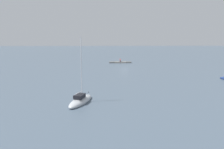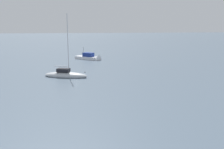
# 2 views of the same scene
# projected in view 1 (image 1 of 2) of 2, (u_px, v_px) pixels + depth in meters

# --- Properties ---
(ground_plane) EXTENTS (500.00, 500.00, 0.00)m
(ground_plane) POSITION_uv_depth(u_px,v_px,m) (124.00, 68.00, 78.98)
(ground_plane) COLOR #475666
(seawall_pier) EXTENTS (9.89, 1.54, 0.65)m
(seawall_pier) POSITION_uv_depth(u_px,v_px,m) (120.00, 62.00, 96.33)
(seawall_pier) COLOR slate
(seawall_pier) RESTS_ON ground_plane
(person_seated_maroon_left) EXTENTS (0.49, 0.66, 0.73)m
(person_seated_maroon_left) POSITION_uv_depth(u_px,v_px,m) (120.00, 61.00, 96.17)
(person_seated_maroon_left) COLOR #1E2333
(person_seated_maroon_left) RESTS_ON seawall_pier
(umbrella_open_red) EXTENTS (1.12, 1.12, 1.25)m
(umbrella_open_red) POSITION_uv_depth(u_px,v_px,m) (120.00, 59.00, 96.03)
(umbrella_open_red) COLOR black
(umbrella_open_red) RESTS_ON seawall_pier
(sailboat_grey_mid) EXTENTS (4.59, 8.07, 11.37)m
(sailboat_grey_mid) POSITION_uv_depth(u_px,v_px,m) (81.00, 101.00, 36.50)
(sailboat_grey_mid) COLOR #ADB2B7
(sailboat_grey_mid) RESTS_ON ground_plane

